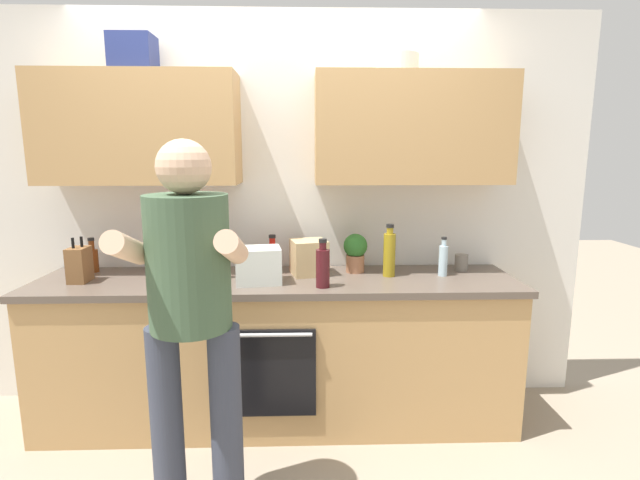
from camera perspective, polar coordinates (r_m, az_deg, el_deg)
ground_plane at (r=3.19m, az=-4.86°, el=-20.43°), size 12.00×12.00×0.00m
back_wall_unit at (r=3.02m, az=-5.09°, el=7.71°), size 4.00×0.38×2.50m
counter at (r=2.99m, az=-5.01°, el=-12.98°), size 2.84×0.67×0.90m
person_standing at (r=2.08m, az=-15.26°, el=-7.67°), size 0.49×0.45×1.69m
bottle_soda at (r=2.87m, az=-12.50°, el=-2.32°), size 0.05×0.05×0.27m
bottle_oil at (r=2.88m, az=8.31°, el=-1.59°), size 0.07×0.07×0.32m
bottle_vinegar at (r=3.29m, az=-25.60°, el=-2.04°), size 0.07×0.07×0.22m
bottle_water at (r=2.97m, az=14.54°, el=-2.25°), size 0.05×0.05×0.24m
bottle_hotsauce at (r=2.99m, az=-5.71°, el=-1.98°), size 0.07×0.07×0.23m
bottle_wine at (r=2.62m, az=0.34°, el=-3.21°), size 0.08×0.08×0.27m
cup_stoneware at (r=3.14m, az=16.58°, el=-2.61°), size 0.08×0.08×0.10m
cup_tea at (r=2.79m, az=-17.96°, el=-4.38°), size 0.07×0.07×0.09m
knife_block at (r=3.07m, az=-26.89°, el=-2.64°), size 0.10×0.14×0.26m
potted_herb at (r=2.96m, az=4.26°, el=-1.32°), size 0.15×0.15×0.24m
grocery_bag_produce at (r=2.74m, az=-7.44°, el=-3.02°), size 0.28×0.24×0.20m
grocery_bag_bread at (r=2.90m, az=-1.33°, el=-2.09°), size 0.25×0.24×0.21m
grocery_bag_crisps at (r=3.00m, az=-16.42°, el=-2.32°), size 0.22×0.19×0.19m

